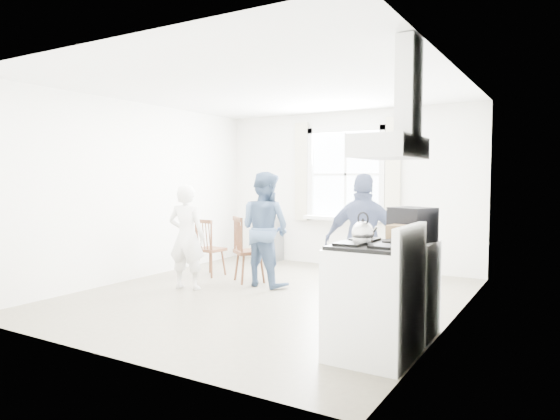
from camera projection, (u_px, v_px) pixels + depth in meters
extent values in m
cube|color=gray|center=(267.00, 297.00, 6.31)|extent=(4.62, 5.12, 0.02)
cube|color=white|center=(347.00, 189.00, 8.39)|extent=(4.62, 0.04, 2.64)
cube|color=white|center=(102.00, 202.00, 4.06)|extent=(4.62, 0.04, 2.64)
cube|color=white|center=(137.00, 191.00, 7.38)|extent=(0.04, 5.12, 2.64)
cube|color=white|center=(455.00, 197.00, 5.07)|extent=(0.04, 5.12, 2.64)
cube|color=white|center=(267.00, 87.00, 6.14)|extent=(4.62, 5.12, 0.02)
cube|color=white|center=(346.00, 174.00, 8.34)|extent=(1.20, 0.02, 1.40)
cube|color=white|center=(346.00, 129.00, 8.27)|extent=(1.38, 0.09, 0.09)
cube|color=white|center=(345.00, 219.00, 8.36)|extent=(1.38, 0.09, 0.09)
cube|color=white|center=(311.00, 175.00, 8.64)|extent=(0.09, 0.09, 1.58)
cube|color=white|center=(382.00, 174.00, 7.99)|extent=(0.09, 0.09, 1.58)
cube|color=white|center=(343.00, 218.00, 8.30)|extent=(1.38, 0.24, 0.06)
cube|color=beige|center=(302.00, 172.00, 8.72)|extent=(0.24, 0.05, 1.70)
cube|color=beige|center=(393.00, 171.00, 7.88)|extent=(0.24, 0.05, 1.70)
cube|color=white|center=(390.00, 147.00, 4.01)|extent=(0.45, 0.76, 0.18)
cube|color=white|center=(409.00, 86.00, 3.90)|extent=(0.14, 0.30, 0.76)
cube|color=slate|center=(270.00, 238.00, 9.00)|extent=(0.40, 0.30, 0.80)
cube|color=white|center=(374.00, 302.00, 4.15)|extent=(0.65, 0.76, 0.92)
cube|color=black|center=(375.00, 246.00, 4.12)|extent=(0.61, 0.72, 0.03)
cube|color=white|center=(410.00, 238.00, 3.96)|extent=(0.06, 0.76, 0.20)
cylinder|color=silver|center=(336.00, 270.00, 4.31)|extent=(0.02, 0.61, 0.02)
sphere|color=silver|center=(363.00, 232.00, 4.11)|extent=(0.19, 0.19, 0.19)
cylinder|color=silver|center=(363.00, 239.00, 4.12)|extent=(0.17, 0.17, 0.04)
torus|color=black|center=(363.00, 219.00, 4.11)|extent=(0.12, 0.05, 0.12)
cube|color=white|center=(407.00, 288.00, 4.71)|extent=(0.50, 0.55, 0.90)
cube|color=black|center=(412.00, 232.00, 4.67)|extent=(0.45, 0.43, 0.17)
cube|color=black|center=(412.00, 215.00, 4.66)|extent=(0.45, 0.43, 0.15)
cube|color=olive|center=(403.00, 235.00, 4.46)|extent=(0.29, 0.22, 0.17)
cube|color=#4E2B19|center=(211.00, 250.00, 7.61)|extent=(0.40, 0.38, 0.04)
cube|color=#4E2B19|center=(203.00, 235.00, 7.46)|extent=(0.36, 0.08, 0.48)
cylinder|color=#4E2B19|center=(211.00, 263.00, 7.62)|extent=(0.03, 0.03, 0.38)
cube|color=#4E2B19|center=(249.00, 252.00, 7.16)|extent=(0.55, 0.55, 0.05)
cube|color=#4E2B19|center=(238.00, 234.00, 7.08)|extent=(0.34, 0.28, 0.52)
cylinder|color=#4E2B19|center=(249.00, 267.00, 7.17)|extent=(0.03, 0.03, 0.41)
imported|color=white|center=(187.00, 237.00, 6.67)|extent=(0.62, 0.62, 1.41)
imported|color=#445C7F|center=(265.00, 229.00, 6.88)|extent=(0.87, 0.87, 1.58)
imported|color=navy|center=(364.00, 242.00, 5.57)|extent=(1.05, 1.05, 1.55)
imported|color=#34763C|center=(362.00, 206.00, 8.09)|extent=(0.21, 0.21, 0.37)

